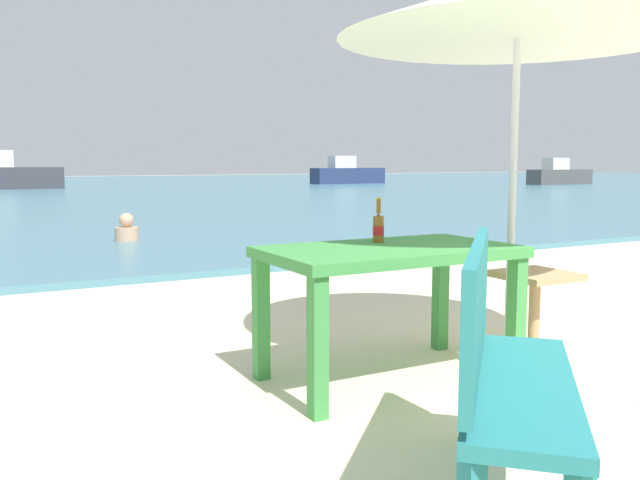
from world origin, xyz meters
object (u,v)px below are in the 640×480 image
Objects in this scene: patio_umbrella at (519,7)px; side_table_wood at (535,301)px; boat_sailboat at (347,174)px; bench_teal_center at (502,360)px; picnic_table_green at (389,266)px; boat_barge at (4,175)px; boat_ferry at (559,175)px; beer_bottle_amber at (378,227)px; swimmer_person at (127,230)px.

side_table_wood is at bearing 13.15° from patio_umbrella.
bench_teal_center is at bearing -119.81° from boat_sailboat.
side_table_wood is at bearing -118.58° from boat_sailboat.
patio_umbrella reaches higher than bench_teal_center.
boat_barge reaches higher than picnic_table_green.
bench_teal_center is (-1.54, -1.31, 0.19)m from side_table_wood.
boat_sailboat reaches higher than side_table_wood.
boat_barge is 26.61m from boat_ferry.
boat_ferry is at bearing 41.69° from side_table_wood.
boat_sailboat is at bearing 145.24° from boat_ferry.
bench_teal_center is at bearing -138.38° from boat_ferry.
picnic_table_green is at bearing -105.27° from beer_bottle_amber.
patio_umbrella is at bearing -9.50° from picnic_table_green.
boat_barge is at bearing 165.17° from boat_ferry.
boat_sailboat is at bearing 59.69° from picnic_table_green.
picnic_table_green is 3.41× the size of swimmer_person.
bench_teal_center is 33.67m from boat_sailboat.
swimmer_person is 0.11× the size of boat_ferry.
boat_ferry is (25.34, 21.55, -0.08)m from picnic_table_green.
beer_bottle_amber is at bearing 74.73° from picnic_table_green.
swimmer_person is at bearing -127.73° from boat_sailboat.
boat_ferry is (25.28, 21.35, -0.29)m from beer_bottle_amber.
patio_umbrella reaches higher than boat_sailboat.
side_table_wood is 2.03m from bench_teal_center.
beer_bottle_amber is 32.05m from boat_sailboat.
picnic_table_green is at bearing -120.31° from boat_sailboat.
picnic_table_green is at bearing -139.62° from boat_ferry.
boat_sailboat is 16.67m from boat_barge.
picnic_table_green reaches higher than swimmer_person.
picnic_table_green is 1.67m from patio_umbrella.
picnic_table_green is at bearing -89.22° from boat_barge.
side_table_wood is 0.14× the size of boat_ferry.
boat_barge reaches higher than boat_ferry.
beer_bottle_amber is 0.65× the size of swimmer_person.
picnic_table_green is 0.31× the size of boat_barge.
boat_ferry is at bearing -34.76° from boat_sailboat.
beer_bottle_amber is at bearing 71.76° from bench_teal_center.
boat_barge is at bearing 91.11° from swimmer_person.
patio_umbrella is 7.26m from swimmer_person.
beer_bottle_amber is 0.12× the size of patio_umbrella.
side_table_wood reaches higher than swimmer_person.
beer_bottle_amber reaches higher than picnic_table_green.
patio_umbrella is 28.55m from boat_barge.
picnic_table_green is 0.37× the size of boat_ferry.
patio_umbrella reaches higher than boat_ferry.
swimmer_person is at bearing -88.89° from boat_barge.
bench_teal_center is at bearing -90.15° from boat_barge.
swimmer_person is 0.10× the size of boat_sailboat.
boat_sailboat is 0.89× the size of boat_barge.
beer_bottle_amber is 33.09m from boat_ferry.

